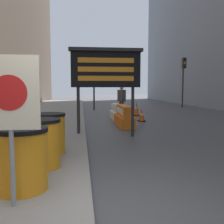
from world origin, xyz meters
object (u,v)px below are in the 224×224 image
object	(u,v)px
traffic_light_far_side	(184,72)
barrel_drum_middle	(40,143)
jersey_barrier_white	(116,112)
traffic_cone_near	(141,115)
traffic_cone_far	(142,116)
barrel_drum_back	(48,133)
traffic_light_near_curb	(94,73)
traffic_cone_mid	(136,109)
pedestrian_worker	(122,98)
message_board	(106,69)
barrel_drum_foreground	(22,159)
jersey_barrier_orange_near	(124,117)
warning_sign	(10,102)

from	to	relation	value
traffic_light_far_side	barrel_drum_middle	bearing A→B (deg)	-119.98
jersey_barrier_white	traffic_cone_near	bearing A→B (deg)	-42.46
barrel_drum_middle	traffic_cone_far	size ratio (longest dim) A/B	1.59
barrel_drum_back	jersey_barrier_white	world-z (taller)	barrel_drum_back
traffic_cone_far	traffic_light_near_curb	xyz separation A→B (m)	(-1.94, 6.66, 2.39)
traffic_cone_mid	pedestrian_worker	world-z (taller)	pedestrian_worker
barrel_drum_back	message_board	world-z (taller)	message_board
traffic_cone_far	traffic_light_near_curb	bearing A→B (deg)	106.24
traffic_cone_near	barrel_drum_back	bearing A→B (deg)	-119.65
barrel_drum_foreground	traffic_cone_far	world-z (taller)	barrel_drum_foreground
jersey_barrier_white	pedestrian_worker	world-z (taller)	pedestrian_worker
traffic_cone_near	traffic_cone_mid	size ratio (longest dim) A/B	0.78
barrel_drum_back	traffic_cone_mid	bearing A→B (deg)	66.30
barrel_drum_back	jersey_barrier_orange_near	bearing A→B (deg)	62.76
barrel_drum_foreground	jersey_barrier_white	world-z (taller)	barrel_drum_foreground
traffic_cone_mid	traffic_cone_far	size ratio (longest dim) A/B	1.40
message_board	traffic_light_far_side	world-z (taller)	traffic_light_far_side
traffic_cone_near	pedestrian_worker	world-z (taller)	pedestrian_worker
traffic_cone_far	traffic_light_near_curb	distance (m)	7.34
traffic_cone_mid	barrel_drum_middle	bearing A→B (deg)	-111.56
message_board	warning_sign	bearing A→B (deg)	-107.67
jersey_barrier_orange_near	traffic_cone_far	world-z (taller)	jersey_barrier_orange_near
barrel_drum_middle	traffic_light_near_curb	world-z (taller)	traffic_light_near_curb
barrel_drum_middle	barrel_drum_back	size ratio (longest dim) A/B	1.00
barrel_drum_middle	jersey_barrier_orange_near	world-z (taller)	barrel_drum_middle
jersey_barrier_white	traffic_light_far_side	distance (m)	9.89
barrel_drum_foreground	traffic_light_far_side	size ratio (longest dim) A/B	0.23
warning_sign	traffic_cone_far	bearing A→B (deg)	67.32
barrel_drum_middle	barrel_drum_back	world-z (taller)	same
message_board	traffic_cone_mid	xyz separation A→B (m)	(2.37, 6.36, -1.79)
warning_sign	traffic_cone_mid	size ratio (longest dim) A/B	2.34
traffic_cone_far	warning_sign	bearing A→B (deg)	-112.68
message_board	traffic_cone_mid	distance (m)	7.02
barrel_drum_back	traffic_light_near_curb	size ratio (longest dim) A/B	0.25
message_board	pedestrian_worker	distance (m)	6.74
traffic_cone_far	traffic_light_near_curb	size ratio (longest dim) A/B	0.15
barrel_drum_back	pedestrian_worker	xyz separation A→B (m)	(3.04, 8.95, 0.42)
barrel_drum_foreground	traffic_cone_near	bearing A→B (deg)	66.18
warning_sign	traffic_cone_near	xyz separation A→B (m)	(3.71, 8.95, -1.12)
barrel_drum_middle	warning_sign	world-z (taller)	warning_sign
traffic_cone_mid	traffic_light_near_curb	world-z (taller)	traffic_light_near_curb
barrel_drum_back	traffic_light_far_side	xyz separation A→B (m)	(8.90, 14.42, 2.30)
message_board	traffic_light_far_side	size ratio (longest dim) A/B	0.71
traffic_light_far_side	jersey_barrier_orange_near	bearing A→B (deg)	-123.80
traffic_cone_far	traffic_light_far_side	bearing A→B (deg)	57.05
barrel_drum_middle	traffic_cone_near	world-z (taller)	barrel_drum_middle
jersey_barrier_orange_near	jersey_barrier_white	size ratio (longest dim) A/B	1.14
barrel_drum_foreground	barrel_drum_middle	size ratio (longest dim) A/B	1.00
jersey_barrier_orange_near	warning_sign	bearing A→B (deg)	-109.27
jersey_barrier_white	pedestrian_worker	bearing A→B (deg)	72.59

